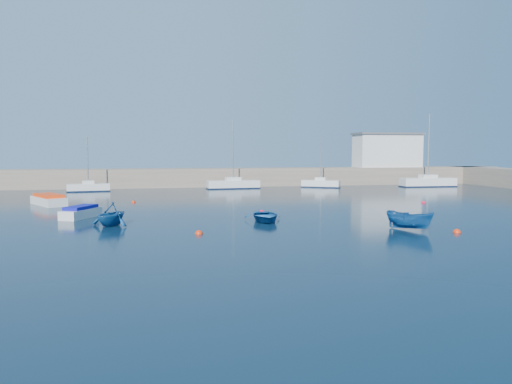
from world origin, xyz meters
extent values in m
plane|color=#0B2033|center=(0.00, 0.00, 0.00)|extent=(220.00, 220.00, 0.00)
cube|color=gray|center=(0.00, 46.00, 1.30)|extent=(96.00, 4.50, 2.60)
cube|color=silver|center=(30.00, 46.00, 5.10)|extent=(10.00, 4.00, 5.00)
cube|color=silver|center=(-13.72, 39.59, 0.49)|extent=(5.27, 2.12, 0.98)
cylinder|color=#B7BABC|center=(-13.72, 39.59, 3.93)|extent=(0.15, 0.15, 5.90)
cube|color=silver|center=(4.91, 40.90, 0.56)|extent=(7.22, 2.50, 1.12)
cylinder|color=#B7BABC|center=(4.91, 40.90, 5.20)|extent=(0.16, 0.16, 8.16)
cube|color=silver|center=(17.29, 40.51, 0.50)|extent=(5.26, 4.01, 1.01)
cylinder|color=#B7BABC|center=(17.29, 40.51, 4.04)|extent=(0.15, 0.15, 6.06)
cube|color=silver|center=(32.88, 38.92, 0.62)|extent=(7.94, 2.44, 1.24)
cylinder|color=#B7BABC|center=(32.88, 38.92, 5.77)|extent=(0.18, 0.18, 9.07)
cube|color=silver|center=(-11.22, 13.69, 0.34)|extent=(2.86, 4.01, 0.68)
cube|color=#0D0F90|center=(-11.22, 13.69, 0.81)|extent=(2.38, 3.12, 0.25)
cube|color=silver|center=(-15.45, 23.83, 0.38)|extent=(4.04, 5.32, 0.76)
cube|color=#FF3D0E|center=(-15.45, 23.83, 0.91)|extent=(3.34, 4.16, 0.29)
imported|color=#144B8A|center=(2.04, 8.91, 0.39)|extent=(2.90, 3.91, 0.78)
imported|color=#144B8A|center=(-8.64, 8.97, 0.80)|extent=(3.82, 3.96, 1.60)
imported|color=#144B8A|center=(10.25, 3.14, 0.63)|extent=(2.84, 3.40, 1.26)
sphere|color=red|center=(-3.14, 4.35, 0.00)|extent=(0.50, 0.50, 0.50)
sphere|color=red|center=(2.94, 13.93, 0.00)|extent=(0.48, 0.48, 0.48)
sphere|color=red|center=(12.60, 1.57, 0.00)|extent=(0.49, 0.49, 0.49)
sphere|color=red|center=(-7.71, 24.56, 0.00)|extent=(0.42, 0.42, 0.42)
sphere|color=red|center=(20.13, 18.34, 0.00)|extent=(0.40, 0.40, 0.40)
camera|label=1|loc=(-5.90, -25.86, 5.04)|focal=35.00mm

